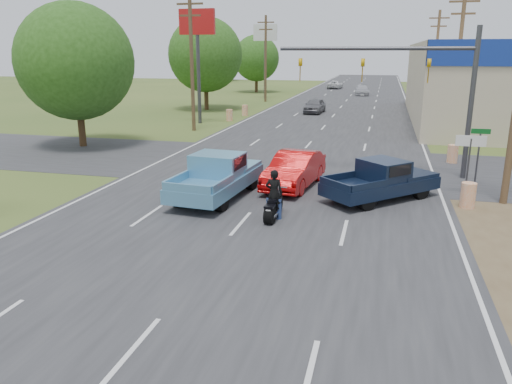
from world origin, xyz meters
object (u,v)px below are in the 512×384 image
(red_convertible, at_px, (294,170))
(distant_car_silver, at_px, (362,90))
(rider, at_px, (274,196))
(blue_pickup, at_px, (218,175))
(motorcycle, at_px, (274,207))
(navy_pickup, at_px, (383,180))
(distant_car_white, at_px, (335,85))
(distant_car_grey, at_px, (315,106))

(red_convertible, height_order, distant_car_silver, red_convertible)
(rider, xyz_separation_m, blue_pickup, (-2.85, 2.26, 0.06))
(motorcycle, xyz_separation_m, navy_pickup, (3.77, 3.63, 0.37))
(navy_pickup, xyz_separation_m, distant_car_white, (-8.26, 64.22, -0.20))
(motorcycle, distance_m, distant_car_grey, 33.00)
(motorcycle, bearing_deg, distant_car_white, 96.00)
(distant_car_silver, bearing_deg, navy_pickup, -91.07)
(red_convertible, bearing_deg, distant_car_grey, 104.09)
(distant_car_grey, xyz_separation_m, distant_car_white, (-1.44, 34.98, -0.08))
(red_convertible, relative_size, distant_car_grey, 1.12)
(blue_pickup, relative_size, distant_car_silver, 1.23)
(navy_pickup, distance_m, distant_car_white, 64.75)
(motorcycle, distance_m, distant_car_silver, 55.84)
(rider, distance_m, navy_pickup, 5.20)
(red_convertible, relative_size, distant_car_silver, 1.01)
(navy_pickup, bearing_deg, distant_car_silver, 137.92)
(blue_pickup, bearing_deg, motorcycle, -33.74)
(motorcycle, height_order, blue_pickup, blue_pickup)
(blue_pickup, xyz_separation_m, distant_car_silver, (3.29, 53.53, -0.25))
(distant_car_grey, bearing_deg, rider, -80.83)
(distant_car_grey, relative_size, distant_car_silver, 0.90)
(navy_pickup, distance_m, distant_car_silver, 52.31)
(red_convertible, relative_size, motorcycle, 2.30)
(rider, distance_m, distant_car_silver, 55.79)
(motorcycle, bearing_deg, rider, 90.00)
(motorcycle, relative_size, distant_car_white, 0.45)
(motorcycle, bearing_deg, distant_car_grey, 97.51)
(distant_car_silver, bearing_deg, rider, -95.18)
(distant_car_silver, height_order, distant_car_white, distant_car_silver)
(distant_car_grey, bearing_deg, distant_car_silver, 85.25)
(red_convertible, xyz_separation_m, distant_car_silver, (0.51, 51.19, -0.10))
(red_convertible, distance_m, distant_car_grey, 28.37)
(distant_car_silver, bearing_deg, distant_car_white, 107.55)
(motorcycle, distance_m, blue_pickup, 3.70)
(blue_pickup, bearing_deg, distant_car_silver, 91.71)
(distant_car_grey, distance_m, distant_car_white, 35.01)
(red_convertible, bearing_deg, rider, -80.96)
(red_convertible, height_order, distant_car_grey, red_convertible)
(distant_car_silver, distance_m, distant_car_white, 12.98)
(red_convertible, distance_m, blue_pickup, 3.63)
(rider, bearing_deg, distant_car_white, -84.00)
(rider, xyz_separation_m, navy_pickup, (3.77, 3.58, -0.04))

